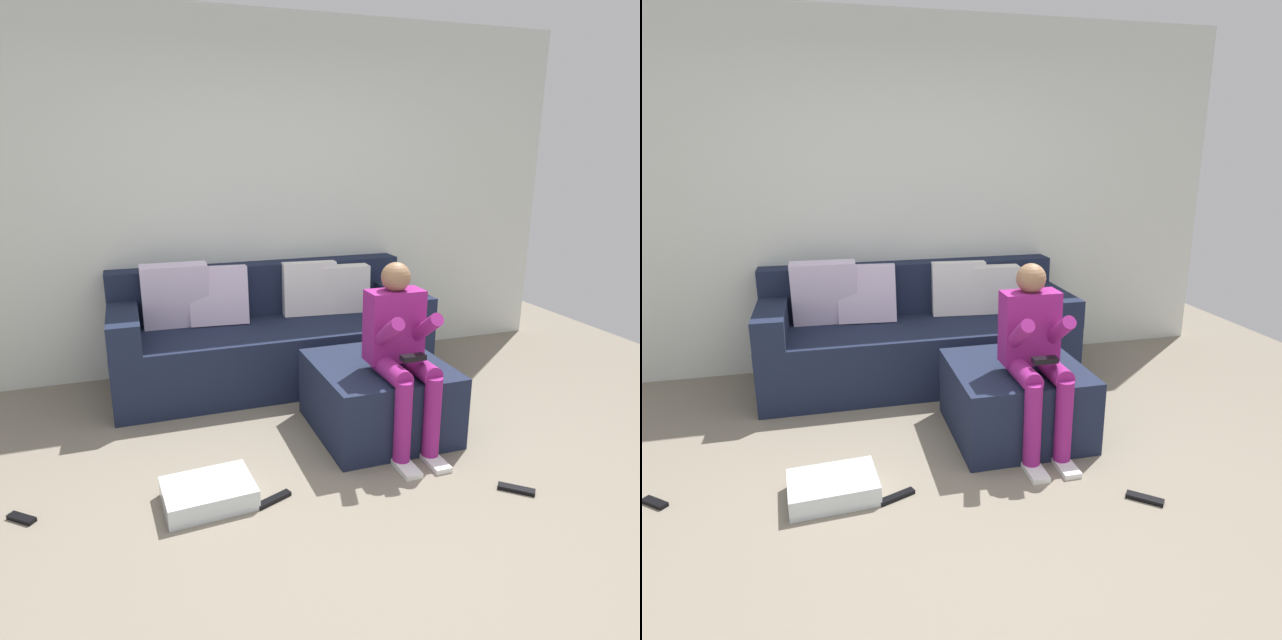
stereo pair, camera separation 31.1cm
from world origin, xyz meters
TOP-DOWN VIEW (x-y plane):
  - ground_plane at (0.00, 0.00)m, footprint 6.87×6.87m
  - wall_back at (0.00, 2.42)m, footprint 5.28×0.10m
  - couch_sectional at (-0.00, 1.99)m, footprint 2.31×0.89m
  - ottoman at (0.44, 0.93)m, footprint 0.79×0.82m
  - person_seated at (0.48, 0.72)m, footprint 0.33×0.59m
  - storage_bin at (-0.70, 0.48)m, footprint 0.47×0.36m
  - remote_near_ottoman at (0.84, 0.06)m, footprint 0.17×0.16m
  - remote_by_storage_bin at (-0.39, 0.38)m, footprint 0.20×0.12m
  - remote_under_side_table at (-1.58, 0.63)m, footprint 0.14×0.13m

SIDE VIEW (x-z plane):
  - ground_plane at x=0.00m, z-range 0.00..0.00m
  - remote_near_ottoman at x=0.84m, z-range 0.00..0.02m
  - remote_by_storage_bin at x=-0.39m, z-range 0.00..0.02m
  - remote_under_side_table at x=-1.58m, z-range 0.00..0.02m
  - storage_bin at x=-0.70m, z-range 0.00..0.11m
  - ottoman at x=0.44m, z-range 0.00..0.45m
  - couch_sectional at x=0.00m, z-range -0.12..0.82m
  - person_seated at x=0.48m, z-range 0.07..1.17m
  - wall_back at x=0.00m, z-range 0.00..2.71m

